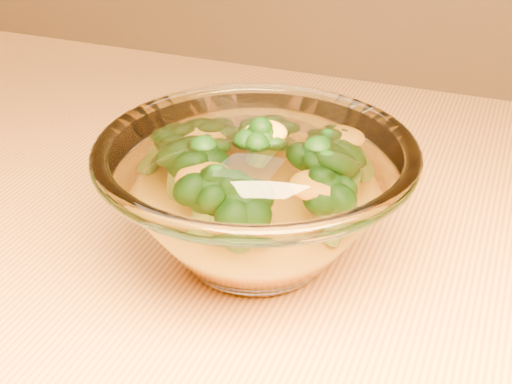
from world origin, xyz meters
The scene contains 4 objects.
table centered at (0.00, 0.00, 0.65)m, with size 1.20×0.80×0.75m.
glass_bowl centered at (0.01, 0.01, 0.80)m, with size 0.23×0.23×0.10m.
cheese_sauce centered at (0.01, 0.01, 0.78)m, with size 0.13×0.13×0.04m, color #FFA415.
broccoli_heap centered at (0.00, 0.02, 0.82)m, with size 0.16×0.14×0.07m.
Camera 1 is at (0.17, -0.40, 1.07)m, focal length 50.00 mm.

